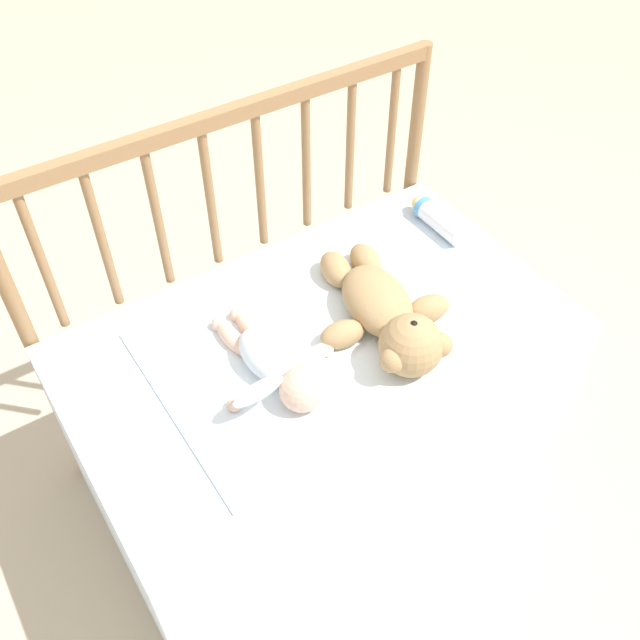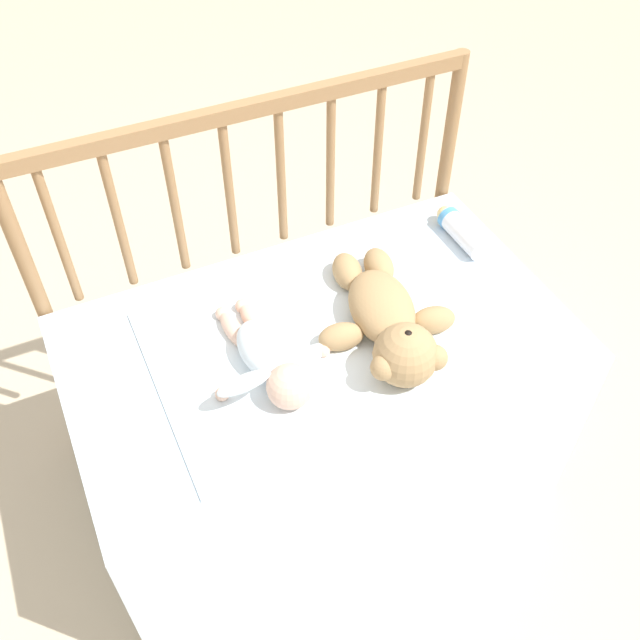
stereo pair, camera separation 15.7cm
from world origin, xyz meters
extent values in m
plane|color=#C6B293|center=(0.00, 0.00, 0.00)|extent=(12.00, 12.00, 0.00)
cube|color=silver|center=(0.00, 0.00, 0.27)|extent=(1.14, 0.67, 0.55)
cylinder|color=#997047|center=(-0.55, 0.36, 0.48)|extent=(0.04, 0.04, 0.95)
cylinder|color=#997047|center=(0.55, 0.36, 0.48)|extent=(0.04, 0.04, 0.95)
cube|color=#997047|center=(0.00, 0.36, 0.94)|extent=(1.10, 0.03, 0.04)
cylinder|color=#997047|center=(-0.47, 0.36, 0.73)|extent=(0.02, 0.02, 0.37)
cylinder|color=#997047|center=(-0.33, 0.36, 0.73)|extent=(0.02, 0.02, 0.37)
cylinder|color=#997047|center=(-0.20, 0.36, 0.73)|extent=(0.02, 0.02, 0.37)
cylinder|color=#997047|center=(-0.07, 0.36, 0.73)|extent=(0.02, 0.02, 0.37)
cylinder|color=#997047|center=(0.07, 0.36, 0.73)|extent=(0.02, 0.02, 0.37)
cylinder|color=#997047|center=(0.20, 0.36, 0.73)|extent=(0.02, 0.02, 0.37)
cylinder|color=#997047|center=(0.33, 0.36, 0.73)|extent=(0.02, 0.02, 0.37)
cylinder|color=#997047|center=(0.47, 0.36, 0.73)|extent=(0.02, 0.02, 0.37)
cube|color=white|center=(0.02, -0.02, 0.55)|extent=(0.79, 0.54, 0.01)
ellipsoid|color=tan|center=(0.15, -0.02, 0.60)|extent=(0.19, 0.25, 0.10)
sphere|color=tan|center=(0.11, -0.18, 0.62)|extent=(0.14, 0.14, 0.14)
sphere|color=beige|center=(0.11, -0.18, 0.66)|extent=(0.06, 0.06, 0.06)
sphere|color=black|center=(0.11, -0.18, 0.68)|extent=(0.02, 0.02, 0.02)
sphere|color=tan|center=(0.16, -0.22, 0.62)|extent=(0.06, 0.06, 0.06)
sphere|color=tan|center=(0.06, -0.19, 0.62)|extent=(0.06, 0.06, 0.06)
ellipsoid|color=tan|center=(0.24, -0.09, 0.58)|extent=(0.11, 0.08, 0.06)
ellipsoid|color=tan|center=(0.03, -0.05, 0.58)|extent=(0.11, 0.08, 0.06)
ellipsoid|color=tan|center=(0.22, 0.12, 0.58)|extent=(0.09, 0.13, 0.07)
ellipsoid|color=tan|center=(0.14, 0.13, 0.58)|extent=(0.09, 0.13, 0.07)
ellipsoid|color=white|center=(-0.14, -0.02, 0.59)|extent=(0.11, 0.18, 0.08)
sphere|color=beige|center=(-0.13, -0.14, 0.60)|extent=(0.10, 0.10, 0.10)
ellipsoid|color=white|center=(-0.05, -0.05, 0.57)|extent=(0.12, 0.04, 0.04)
ellipsoid|color=white|center=(-0.22, -0.11, 0.63)|extent=(0.12, 0.04, 0.04)
sphere|color=beige|center=(-0.02, -0.06, 0.57)|extent=(0.03, 0.03, 0.03)
sphere|color=beige|center=(-0.26, -0.08, 0.57)|extent=(0.03, 0.03, 0.03)
ellipsoid|color=beige|center=(-0.12, 0.09, 0.57)|extent=(0.05, 0.12, 0.04)
ellipsoid|color=beige|center=(-0.17, 0.09, 0.57)|extent=(0.05, 0.12, 0.04)
sphere|color=beige|center=(-0.13, 0.15, 0.57)|extent=(0.03, 0.03, 0.03)
sphere|color=beige|center=(-0.18, 0.14, 0.57)|extent=(0.03, 0.03, 0.03)
cylinder|color=white|center=(0.48, 0.14, 0.58)|extent=(0.06, 0.15, 0.06)
cylinder|color=#4C99D8|center=(0.48, 0.21, 0.58)|extent=(0.06, 0.02, 0.06)
sphere|color=#EAC67F|center=(0.48, 0.23, 0.58)|extent=(0.04, 0.04, 0.04)
camera|label=1|loc=(-0.60, -0.91, 1.75)|focal=40.00mm
camera|label=2|loc=(-0.46, -0.99, 1.75)|focal=40.00mm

